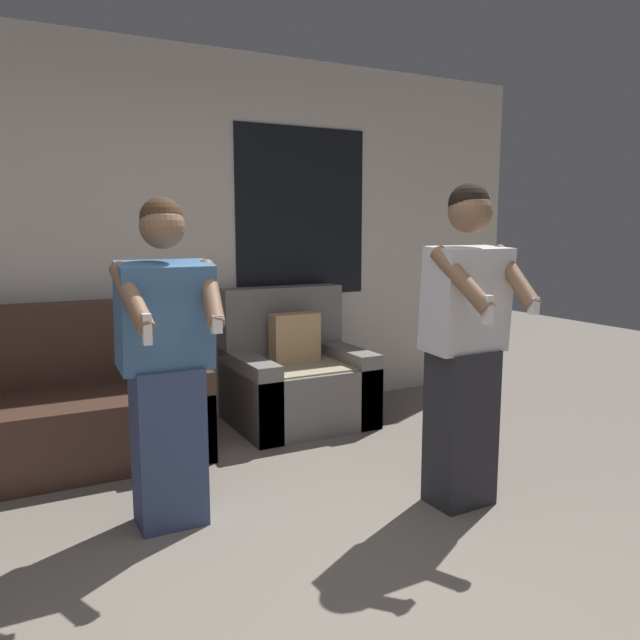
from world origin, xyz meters
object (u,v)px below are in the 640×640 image
Objects in this scene: couch at (35,414)px; person_right at (465,346)px; person_left at (167,366)px; armchair at (295,378)px.

person_right is at bearing -40.06° from couch.
person_right reaches higher than person_left.
person_right is at bearing -84.12° from armchair.
couch is 1.19× the size of person_right.
person_right is (1.40, -0.47, 0.05)m from person_left.
person_left is 1.48m from person_right.
person_right reaches higher than couch.
person_right is (1.93, -1.62, 0.52)m from couch.
person_left is at bearing -65.29° from couch.
armchair is 1.77m from person_left.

